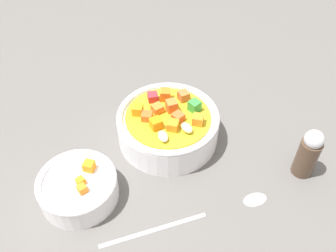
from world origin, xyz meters
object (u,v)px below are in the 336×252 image
(spoon, at_px, (208,213))
(pepper_shaker, at_px, (308,153))
(soup_bowl_main, at_px, (168,125))
(side_bowl_small, at_px, (78,187))

(spoon, xyz_separation_m, pepper_shaker, (-0.16, 0.02, 0.04))
(soup_bowl_main, distance_m, pepper_shaker, 0.21)
(soup_bowl_main, xyz_separation_m, spoon, (0.03, 0.15, -0.03))
(soup_bowl_main, relative_size, side_bowl_small, 1.45)
(pepper_shaker, bearing_deg, soup_bowl_main, -52.42)
(soup_bowl_main, height_order, side_bowl_small, soup_bowl_main)
(side_bowl_small, height_order, pepper_shaker, pepper_shaker)
(pepper_shaker, bearing_deg, spoon, -6.81)
(pepper_shaker, bearing_deg, side_bowl_small, -25.88)
(soup_bowl_main, xyz_separation_m, side_bowl_small, (0.16, 0.02, -0.01))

